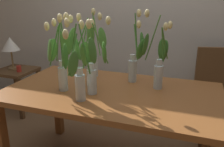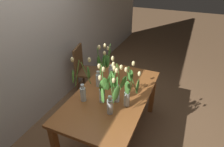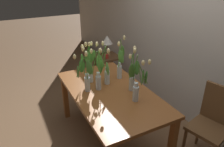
% 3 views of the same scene
% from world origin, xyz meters
% --- Properties ---
extents(room_wall_rear, '(9.00, 0.10, 2.70)m').
position_xyz_m(room_wall_rear, '(0.00, 1.25, 1.35)').
color(room_wall_rear, beige).
rests_on(room_wall_rear, ground).
extents(dining_table, '(1.60, 0.90, 0.74)m').
position_xyz_m(dining_table, '(0.00, 0.00, 0.65)').
color(dining_table, brown).
rests_on(dining_table, ground).
extents(tulip_vase_0, '(0.21, 0.18, 0.59)m').
position_xyz_m(tulip_vase_0, '(0.31, 0.18, 0.94)').
color(tulip_vase_0, silver).
rests_on(tulip_vase_0, dining_table).
extents(tulip_vase_1, '(0.25, 0.21, 0.57)m').
position_xyz_m(tulip_vase_1, '(-0.34, -0.13, 0.98)').
color(tulip_vase_1, silver).
rests_on(tulip_vase_1, dining_table).
extents(tulip_vase_2, '(0.24, 0.18, 0.58)m').
position_xyz_m(tulip_vase_2, '(-0.25, 0.27, 0.93)').
color(tulip_vase_2, silver).
rests_on(tulip_vase_2, dining_table).
extents(tulip_vase_3, '(0.22, 0.19, 0.55)m').
position_xyz_m(tulip_vase_3, '(-0.13, -0.27, 0.95)').
color(tulip_vase_3, silver).
rests_on(tulip_vase_3, dining_table).
extents(tulip_vase_4, '(0.17, 0.15, 0.58)m').
position_xyz_m(tulip_vase_4, '(0.12, 0.24, 0.92)').
color(tulip_vase_4, silver).
rests_on(tulip_vase_4, dining_table).
extents(tulip_vase_5, '(0.21, 0.27, 0.55)m').
position_xyz_m(tulip_vase_5, '(-0.12, -0.09, 0.96)').
color(tulip_vase_5, silver).
rests_on(tulip_vase_5, dining_table).
extents(tulip_vase_6, '(0.16, 0.18, 0.56)m').
position_xyz_m(tulip_vase_6, '(-0.22, 0.03, 0.92)').
color(tulip_vase_6, silver).
rests_on(tulip_vase_6, dining_table).
extents(dining_chair, '(0.48, 0.48, 0.93)m').
position_xyz_m(dining_chair, '(0.81, 0.91, 0.52)').
color(dining_chair, brown).
rests_on(dining_chair, ground).
extents(side_table, '(0.44, 0.44, 0.55)m').
position_xyz_m(side_table, '(-1.53, 0.71, 0.43)').
color(side_table, brown).
rests_on(side_table, ground).
extents(table_lamp, '(0.22, 0.22, 0.40)m').
position_xyz_m(table_lamp, '(-1.58, 0.73, 0.86)').
color(table_lamp, olive).
rests_on(table_lamp, side_table).
extents(pillar_candle, '(0.06, 0.06, 0.07)m').
position_xyz_m(pillar_candle, '(-1.42, 0.65, 0.59)').
color(pillar_candle, '#B72D23').
rests_on(pillar_candle, side_table).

